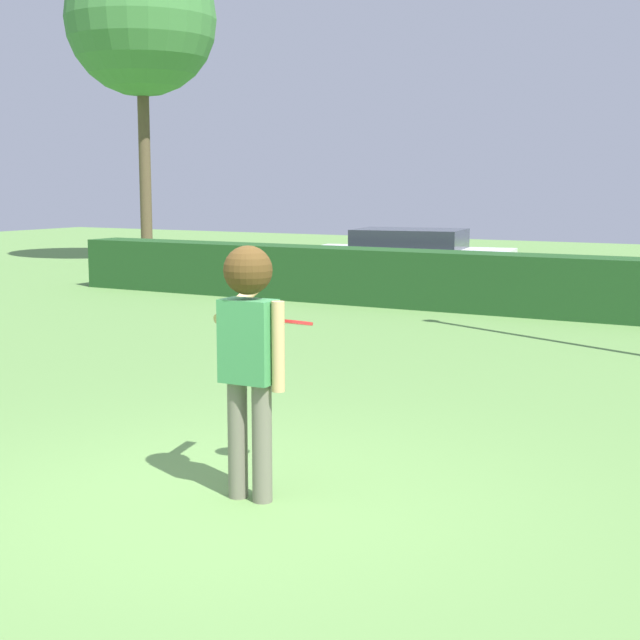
% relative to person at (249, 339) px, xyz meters
% --- Properties ---
extents(ground_plane, '(60.00, 60.00, 0.00)m').
position_rel_person_xyz_m(ground_plane, '(-0.11, -0.09, -1.14)').
color(ground_plane, '#649149').
extents(person, '(0.58, 0.75, 1.79)m').
position_rel_person_xyz_m(person, '(0.00, 0.00, 0.00)').
color(person, '#6D6A59').
rests_on(person, ground).
extents(frisbee, '(0.27, 0.27, 0.08)m').
position_rel_person_xyz_m(frisbee, '(0.02, 0.57, 0.05)').
color(frisbee, red).
extents(hedge_row, '(20.87, 0.90, 1.01)m').
position_rel_person_xyz_m(hedge_row, '(-0.11, 10.12, -0.64)').
color(hedge_row, '#204B1F').
rests_on(hedge_row, ground).
extents(parked_car_white, '(4.43, 2.39, 1.25)m').
position_rel_person_xyz_m(parked_car_white, '(-4.46, 12.70, -0.45)').
color(parked_car_white, white).
rests_on(parked_car_white, ground).
extents(willow_tree, '(4.03, 4.03, 8.52)m').
position_rel_person_xyz_m(willow_tree, '(-13.39, 15.01, 5.33)').
color(willow_tree, brown).
rests_on(willow_tree, ground).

